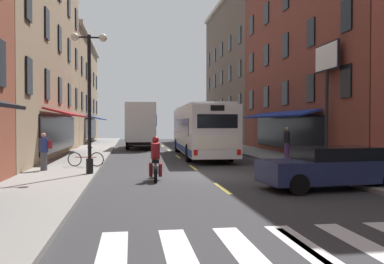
# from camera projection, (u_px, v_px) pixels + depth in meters

# --- Properties ---
(ground_plane) EXTENTS (34.80, 80.00, 0.10)m
(ground_plane) POSITION_uv_depth(u_px,v_px,m) (204.00, 176.00, 17.19)
(ground_plane) COLOR #333335
(lane_centre_dashes) EXTENTS (0.14, 73.90, 0.01)m
(lane_centre_dashes) POSITION_uv_depth(u_px,v_px,m) (205.00, 176.00, 16.94)
(lane_centre_dashes) COLOR #DBCC4C
(lane_centre_dashes) RESTS_ON ground
(crosswalk_near) EXTENTS (7.10, 2.80, 0.01)m
(crosswalk_near) POSITION_uv_depth(u_px,v_px,m) (303.00, 245.00, 7.30)
(crosswalk_near) COLOR silver
(crosswalk_near) RESTS_ON ground
(sidewalk_left) EXTENTS (3.00, 80.00, 0.14)m
(sidewalk_left) POSITION_uv_depth(u_px,v_px,m) (56.00, 176.00, 16.33)
(sidewalk_left) COLOR gray
(sidewalk_left) RESTS_ON ground
(sidewalk_right) EXTENTS (3.00, 80.00, 0.14)m
(sidewalk_right) POSITION_uv_depth(u_px,v_px,m) (337.00, 171.00, 18.05)
(sidewalk_right) COLOR gray
(sidewalk_right) RESTS_ON ground
(billboard_sign) EXTENTS (0.40, 2.52, 6.16)m
(billboard_sign) POSITION_uv_depth(u_px,v_px,m) (327.00, 73.00, 21.45)
(billboard_sign) COLOR black
(billboard_sign) RESTS_ON sidewalk_right
(transit_bus) EXTENTS (2.92, 12.41, 3.28)m
(transit_bus) POSITION_uv_depth(u_px,v_px,m) (200.00, 130.00, 26.85)
(transit_bus) COLOR silver
(transit_bus) RESTS_ON ground
(box_truck) EXTENTS (2.85, 8.31, 3.79)m
(box_truck) POSITION_uv_depth(u_px,v_px,m) (142.00, 125.00, 35.57)
(box_truck) COLOR #B21E19
(box_truck) RESTS_ON ground
(sedan_near) EXTENTS (4.78, 2.27, 1.38)m
(sedan_near) POSITION_uv_depth(u_px,v_px,m) (332.00, 167.00, 13.59)
(sedan_near) COLOR navy
(sedan_near) RESTS_ON ground
(sedan_mid) EXTENTS (1.99, 4.29, 1.41)m
(sedan_mid) POSITION_uv_depth(u_px,v_px,m) (140.00, 136.00, 45.88)
(sedan_mid) COLOR black
(sedan_mid) RESTS_ON ground
(motorcycle_rider) EXTENTS (0.62, 2.07, 1.66)m
(motorcycle_rider) POSITION_uv_depth(u_px,v_px,m) (156.00, 161.00, 15.70)
(motorcycle_rider) COLOR black
(motorcycle_rider) RESTS_ON ground
(bicycle_near) EXTENTS (1.69, 0.51, 0.91)m
(bicycle_near) POSITION_uv_depth(u_px,v_px,m) (86.00, 159.00, 19.37)
(bicycle_near) COLOR black
(bicycle_near) RESTS_ON sidewalk_left
(pedestrian_near) EXTENTS (0.52, 0.43, 1.61)m
(pedestrian_near) POSITION_uv_depth(u_px,v_px,m) (44.00, 151.00, 17.74)
(pedestrian_near) COLOR #4C4C51
(pedestrian_near) RESTS_ON sidewalk_left
(pedestrian_mid) EXTENTS (0.36, 0.36, 1.79)m
(pedestrian_mid) POSITION_uv_depth(u_px,v_px,m) (287.00, 142.00, 24.29)
(pedestrian_mid) COLOR #66387F
(pedestrian_mid) RESTS_ON sidewalk_right
(street_lamp_twin) EXTENTS (1.42, 0.32, 5.59)m
(street_lamp_twin) POSITION_uv_depth(u_px,v_px,m) (89.00, 96.00, 16.54)
(street_lamp_twin) COLOR black
(street_lamp_twin) RESTS_ON sidewalk_left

